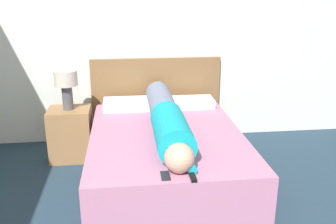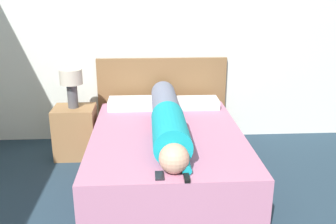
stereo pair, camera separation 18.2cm
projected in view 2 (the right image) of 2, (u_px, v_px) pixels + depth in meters
The scene contains 10 objects.
wall_back at pixel (146, 31), 4.30m from camera, with size 5.16×0.06×2.60m.
bed at pixel (167, 156), 3.58m from camera, with size 1.41×1.94×0.48m.
headboard at pixel (162, 99), 4.50m from camera, with size 1.53×0.04×1.00m.
nightstand at pixel (76, 132), 4.08m from camera, with size 0.44×0.37×0.56m.
table_lamp at pixel (71, 82), 3.90m from camera, with size 0.23×0.23×0.41m.
person_lying at pixel (168, 119), 3.44m from camera, with size 0.30×1.83×0.30m.
pillow_near_headboard at pixel (136, 103), 4.19m from camera, with size 0.61×0.28×0.11m.
pillow_second at pixel (193, 103), 4.23m from camera, with size 0.58×0.28×0.10m.
tv_remote at pixel (186, 177), 2.66m from camera, with size 0.04×0.15×0.02m.
cell_phone at pixel (159, 176), 2.68m from camera, with size 0.06×0.13×0.01m.
Camera 2 is at (-0.01, -0.45, 1.77)m, focal length 40.00 mm.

